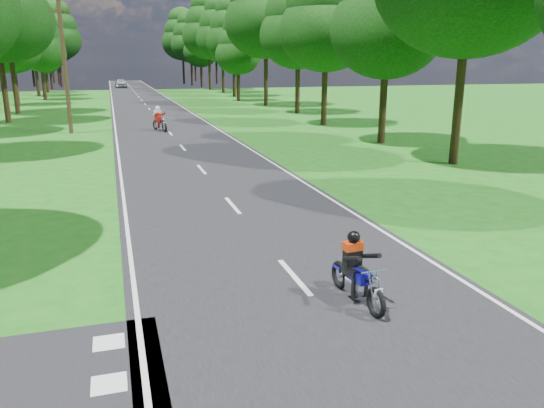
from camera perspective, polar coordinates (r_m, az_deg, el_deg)
name	(u,v)px	position (r m, az deg, el deg)	size (l,w,h in m)	color
ground	(331,320)	(9.73, 6.37, -12.31)	(160.00, 160.00, 0.00)	#175713
main_road	(145,104)	(58.18, -13.49, 10.39)	(7.00, 140.00, 0.02)	black
road_markings	(145,106)	(56.31, -13.51, 10.26)	(7.40, 140.00, 0.01)	silver
treeline	(147,27)	(68.25, -13.25, 18.00)	(40.00, 115.35, 14.78)	black
telegraph_pole	(65,67)	(35.99, -21.39, 13.55)	(1.20, 0.26, 8.00)	#382616
rider_near_blue	(357,268)	(10.16, 9.18, -6.81)	(0.55, 1.64, 1.37)	#0E0C84
rider_far_red	(159,119)	(35.57, -12.03, 8.97)	(0.64, 1.92, 1.60)	#A20C19
distant_car	(121,83)	(94.39, -15.96, 12.39)	(1.77, 4.40, 1.50)	#B1B3B8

